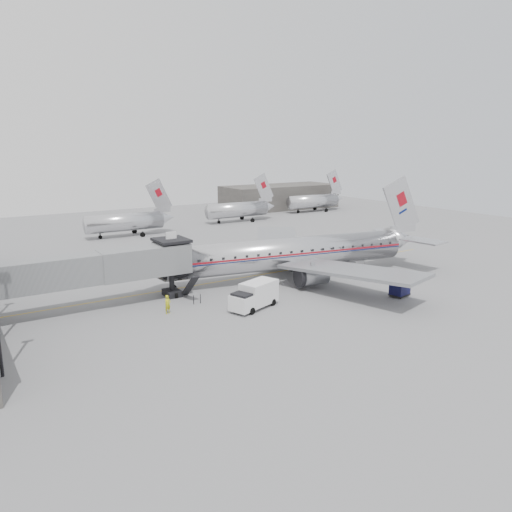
{
  "coord_description": "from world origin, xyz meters",
  "views": [
    {
      "loc": [
        -29.95,
        -46.0,
        16.49
      ],
      "look_at": [
        1.71,
        3.58,
        3.2
      ],
      "focal_mm": 35.0,
      "sensor_mm": 36.0,
      "label": 1
    }
  ],
  "objects_px": {
    "ramp_worker": "(168,304)",
    "airliner": "(293,253)",
    "baggage_cart_white": "(356,262)",
    "baggage_cart_navy": "(400,288)",
    "service_van": "(254,295)"
  },
  "relations": [
    {
      "from": "ramp_worker",
      "to": "airliner",
      "type": "bearing_deg",
      "value": -3.92
    },
    {
      "from": "service_van",
      "to": "ramp_worker",
      "type": "distance_m",
      "value": 8.76
    },
    {
      "from": "baggage_cart_navy",
      "to": "baggage_cart_white",
      "type": "height_order",
      "value": "baggage_cart_navy"
    },
    {
      "from": "airliner",
      "to": "service_van",
      "type": "xyz_separation_m",
      "value": [
        -10.64,
        -7.73,
        -1.71
      ]
    },
    {
      "from": "service_van",
      "to": "baggage_cart_white",
      "type": "relative_size",
      "value": 2.88
    },
    {
      "from": "airliner",
      "to": "ramp_worker",
      "type": "height_order",
      "value": "airliner"
    },
    {
      "from": "airliner",
      "to": "ramp_worker",
      "type": "xyz_separation_m",
      "value": [
        -18.77,
        -4.51,
        -2.17
      ]
    },
    {
      "from": "airliner",
      "to": "baggage_cart_navy",
      "type": "distance_m",
      "value": 14.03
    },
    {
      "from": "baggage_cart_white",
      "to": "baggage_cart_navy",
      "type": "bearing_deg",
      "value": -120.5
    },
    {
      "from": "airliner",
      "to": "ramp_worker",
      "type": "relative_size",
      "value": 20.5
    },
    {
      "from": "airliner",
      "to": "ramp_worker",
      "type": "bearing_deg",
      "value": -157.19
    },
    {
      "from": "baggage_cart_white",
      "to": "ramp_worker",
      "type": "bearing_deg",
      "value": 178.86
    },
    {
      "from": "baggage_cart_navy",
      "to": "airliner",
      "type": "bearing_deg",
      "value": 101.78
    },
    {
      "from": "baggage_cart_navy",
      "to": "ramp_worker",
      "type": "xyz_separation_m",
      "value": [
        -23.89,
        8.37,
        0.07
      ]
    },
    {
      "from": "baggage_cart_white",
      "to": "service_van",
      "type": "bearing_deg",
      "value": -169.95
    }
  ]
}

